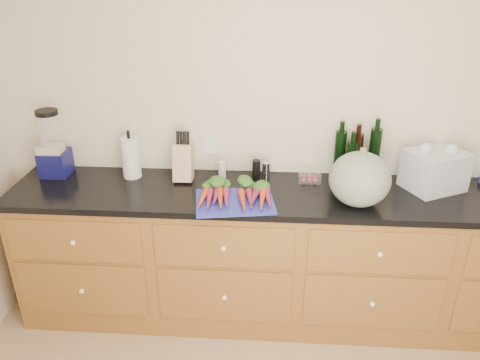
# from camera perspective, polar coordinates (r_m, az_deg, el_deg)

# --- Properties ---
(wall_back) EXTENTS (4.10, 0.05, 2.60)m
(wall_back) POSITION_cam_1_polar(r_m,az_deg,el_deg) (3.08, 7.45, 7.25)
(wall_back) COLOR beige
(wall_back) RESTS_ON ground
(cabinets) EXTENTS (3.60, 0.64, 0.90)m
(cabinets) POSITION_cam_1_polar(r_m,az_deg,el_deg) (3.16, 6.88, -9.46)
(cabinets) COLOR brown
(cabinets) RESTS_ON ground
(countertop) EXTENTS (3.64, 0.62, 0.04)m
(countertop) POSITION_cam_1_polar(r_m,az_deg,el_deg) (2.92, 7.35, -1.85)
(countertop) COLOR black
(countertop) RESTS_ON cabinets
(cutting_board) EXTENTS (0.50, 0.41, 0.01)m
(cutting_board) POSITION_cam_1_polar(r_m,az_deg,el_deg) (2.77, -0.64, -2.65)
(cutting_board) COLOR #272F9F
(cutting_board) RESTS_ON countertop
(carrots) EXTENTS (0.45, 0.34, 0.06)m
(carrots) POSITION_cam_1_polar(r_m,az_deg,el_deg) (2.80, -0.56, -1.55)
(carrots) COLOR #C93F17
(carrots) RESTS_ON cutting_board
(squash) EXTENTS (0.35, 0.35, 0.32)m
(squash) POSITION_cam_1_polar(r_m,az_deg,el_deg) (2.78, 14.39, 0.11)
(squash) COLOR slate
(squash) RESTS_ON countertop
(blender_appliance) EXTENTS (0.18, 0.18, 0.44)m
(blender_appliance) POSITION_cam_1_polar(r_m,az_deg,el_deg) (3.29, -21.88, 3.73)
(blender_appliance) COLOR #0F0F48
(blender_appliance) RESTS_ON countertop
(paper_towel) EXTENTS (0.12, 0.12, 0.27)m
(paper_towel) POSITION_cam_1_polar(r_m,az_deg,el_deg) (3.13, -13.17, 2.67)
(paper_towel) COLOR silver
(paper_towel) RESTS_ON countertop
(knife_block) EXTENTS (0.12, 0.12, 0.24)m
(knife_block) POSITION_cam_1_polar(r_m,az_deg,el_deg) (3.03, -6.92, 2.15)
(knife_block) COLOR tan
(knife_block) RESTS_ON countertop
(grinder_salt) EXTENTS (0.05, 0.05, 0.11)m
(grinder_salt) POSITION_cam_1_polar(r_m,az_deg,el_deg) (3.06, -2.20, 1.25)
(grinder_salt) COLOR silver
(grinder_salt) RESTS_ON countertop
(grinder_pepper) EXTENTS (0.05, 0.05, 0.13)m
(grinder_pepper) POSITION_cam_1_polar(r_m,az_deg,el_deg) (3.04, 2.00, 1.28)
(grinder_pepper) COLOR black
(grinder_pepper) RESTS_ON countertop
(canister_chrome) EXTENTS (0.05, 0.05, 0.12)m
(canister_chrome) POSITION_cam_1_polar(r_m,az_deg,el_deg) (3.04, 3.20, 1.12)
(canister_chrome) COLOR silver
(canister_chrome) RESTS_ON countertop
(tomato_box) EXTENTS (0.14, 0.11, 0.07)m
(tomato_box) POSITION_cam_1_polar(r_m,az_deg,el_deg) (3.06, 8.45, 0.46)
(tomato_box) COLOR white
(tomato_box) RESTS_ON countertop
(bottles) EXTENTS (0.29, 0.15, 0.35)m
(bottles) POSITION_cam_1_polar(r_m,az_deg,el_deg) (3.08, 13.89, 2.71)
(bottles) COLOR black
(bottles) RESTS_ON countertop
(grocery_bag) EXTENTS (0.42, 0.39, 0.24)m
(grocery_bag) POSITION_cam_1_polar(r_m,az_deg,el_deg) (3.14, 22.63, 1.12)
(grocery_bag) COLOR silver
(grocery_bag) RESTS_ON countertop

